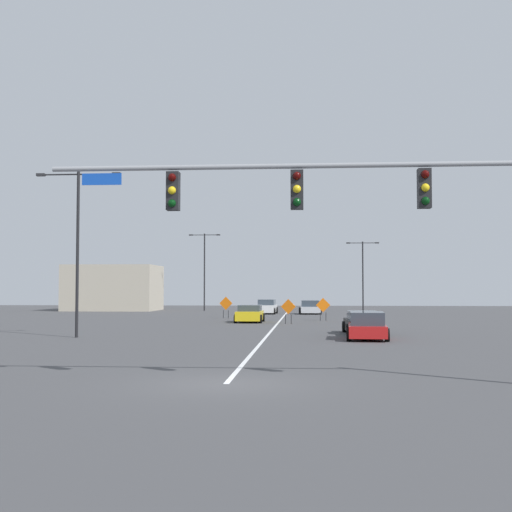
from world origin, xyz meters
name	(u,v)px	position (x,y,z in m)	size (l,w,h in m)	color
ground	(226,384)	(0.00, 0.00, 0.00)	(170.55, 170.55, 0.00)	#444447
road_centre_stripe	(284,315)	(0.00, 47.38, 0.00)	(0.16, 94.75, 0.01)	white
traffic_signal_assembly	(361,202)	(3.60, -0.02, 4.83)	(13.55, 0.44, 6.30)	gray
street_lamp_near_right	(204,265)	(-9.75, 60.52, 5.27)	(3.67, 0.24, 8.99)	black
street_lamp_far_left	(363,270)	(8.58, 60.81, 4.75)	(3.75, 0.24, 7.98)	black
street_lamp_near_left	(78,238)	(-9.86, 16.75, 5.21)	(4.54, 0.24, 8.73)	black
construction_sign_right_lane	(323,306)	(3.44, 36.59, 1.14)	(1.15, 0.05, 1.82)	orange
construction_sign_right_shoulder	(226,305)	(-4.84, 40.48, 1.18)	(1.14, 0.21, 1.87)	orange
construction_sign_median_near	(288,308)	(0.81, 31.41, 1.14)	(1.09, 0.27, 1.80)	orange
car_red_mid	(367,326)	(5.17, 16.64, 0.66)	(2.25, 4.63, 1.38)	red
car_yellow_near	(250,314)	(-2.18, 33.57, 0.64)	(2.10, 3.86, 1.31)	gold
car_white_far	(267,307)	(-1.94, 51.29, 0.69)	(2.16, 4.22, 1.46)	white
car_silver_distant	(310,308)	(2.46, 50.93, 0.64)	(2.30, 3.90, 1.38)	#B7BABF
car_black_passing	(362,323)	(5.26, 20.70, 0.61)	(2.09, 4.25, 1.30)	black
roadside_building_west	(113,288)	(-20.58, 60.67, 2.65)	(10.38, 7.68, 5.30)	#B2A893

